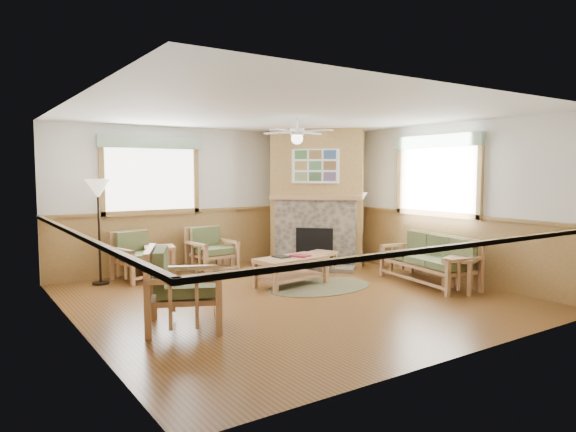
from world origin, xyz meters
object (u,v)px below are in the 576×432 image
armchair_left (184,287)px  floor_lamp_right (358,229)px  footstool (321,262)px  end_table_chairs (160,262)px  floor_lamp_left (99,232)px  armchair_back_left (139,256)px  armchair_back_right (212,250)px  sofa (428,260)px  end_table_sofa (461,275)px  coffee_table (291,272)px

armchair_left → floor_lamp_right: bearing=-43.0°
footstool → armchair_left: bearing=-153.0°
end_table_chairs → footstool: (2.65, -1.23, -0.09)m
floor_lamp_left → floor_lamp_right: bearing=-13.6°
armchair_back_left → end_table_chairs: 0.37m
armchair_back_right → end_table_chairs: armchair_back_right is taller
armchair_back_left → floor_lamp_right: bearing=-28.9°
armchair_back_left → footstool: (2.99, -1.27, -0.22)m
sofa → floor_lamp_left: size_ratio=1.01×
end_table_sofa → floor_lamp_right: (0.15, 2.57, 0.47)m
sofa → end_table_sofa: size_ratio=3.28×
floor_lamp_left → footstool: bearing=-19.6°
footstool → sofa: bearing=-61.8°
armchair_back_right → floor_lamp_left: size_ratio=0.48×
end_table_sofa → floor_lamp_left: 5.89m
footstool → floor_lamp_left: 3.93m
sofa → footstool: (-0.92, 1.73, -0.21)m
footstool → armchair_back_left: bearing=156.9°
armchair_left → coffee_table: 2.60m
armchair_left → footstool: 3.83m
floor_lamp_left → end_table_sofa: bearing=-39.2°
armchair_back_right → floor_lamp_left: (-2.00, 0.10, 0.46)m
sofa → end_table_sofa: 0.69m
armchair_back_left → end_table_sofa: (3.89, -3.68, -0.15)m
end_table_chairs → floor_lamp_right: (3.70, -1.07, 0.45)m
floor_lamp_right → sofa: bearing=-93.8°
armchair_left → footstool: armchair_left is taller
end_table_sofa → end_table_chairs: bearing=134.2°
end_table_sofa → footstool: size_ratio=1.19×
end_table_sofa → floor_lamp_right: bearing=86.6°
armchair_left → floor_lamp_right: size_ratio=0.66×
armchair_left → floor_lamp_right: floor_lamp_right is taller
coffee_table → floor_lamp_left: (-2.56, 1.89, 0.64)m
armchair_back_right → coffee_table: bearing=-78.9°
sofa → end_table_chairs: bearing=-120.0°
end_table_sofa → sofa: bearing=87.7°
armchair_back_left → coffee_table: armchair_back_left is taller
coffee_table → end_table_chairs: (-1.57, 1.83, 0.04)m
end_table_sofa → footstool: 2.57m
end_table_chairs → coffee_table: bearing=-49.5°
end_table_chairs → end_table_sofa: 5.08m
armchair_back_right → armchair_back_left: bearing=170.2°
armchair_back_right → footstool: size_ratio=1.84×
armchair_left → floor_lamp_right: 4.85m
end_table_chairs → floor_lamp_left: floor_lamp_left is taller
armchair_back_left → armchair_left: (-0.41, -3.01, 0.07)m
end_table_chairs → floor_lamp_right: size_ratio=0.38×
footstool → end_table_sofa: bearing=-69.5°
armchair_back_left → floor_lamp_left: (-0.66, 0.02, 0.46)m
armchair_back_left → armchair_back_right: (1.34, -0.08, 0.00)m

